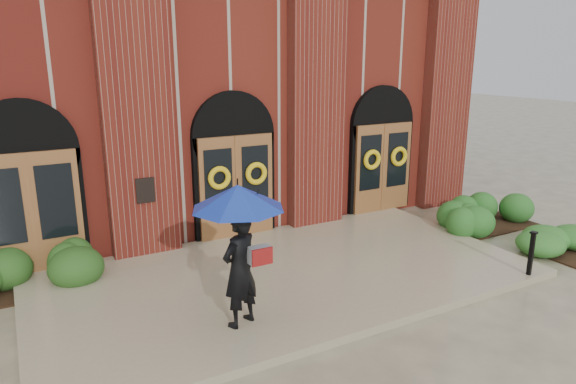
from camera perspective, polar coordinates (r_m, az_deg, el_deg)
ground at (r=10.70m, az=0.29°, el=-9.88°), size 90.00×90.00×0.00m
landing at (r=10.79m, az=-0.10°, el=-9.23°), size 10.00×5.30×0.15m
church_building at (r=17.93m, az=-13.76°, el=11.39°), size 16.20×12.53×7.00m
man_with_umbrella at (r=8.21m, az=-5.47°, el=-4.08°), size 1.97×1.97×2.40m
metal_post at (r=11.55m, az=25.42°, el=-6.07°), size 0.15×0.15×0.93m
hedge_wall_left at (r=11.46m, az=-29.37°, el=-8.12°), size 2.97×1.19×0.76m
hedge_wall_right at (r=14.63m, az=20.56°, el=-2.33°), size 2.98×1.19×0.76m
hedge_front_right at (r=13.75m, az=29.11°, el=-4.93°), size 1.49×1.27×0.53m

